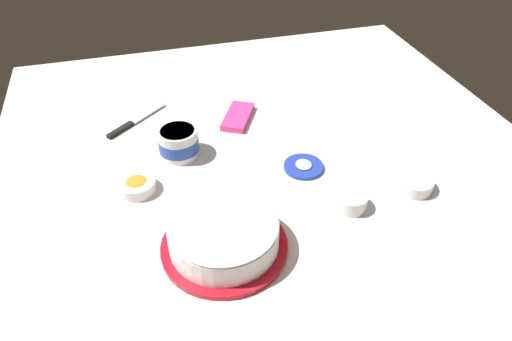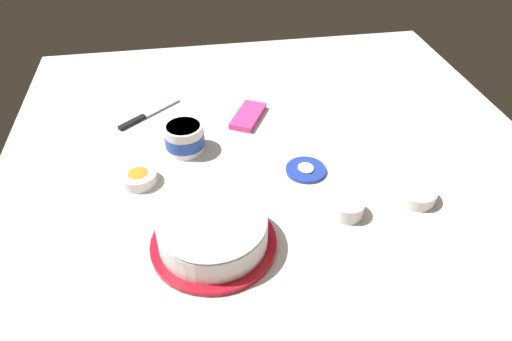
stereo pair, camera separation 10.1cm
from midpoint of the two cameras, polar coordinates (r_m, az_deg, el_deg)
ground_plane at (r=1.33m, az=-0.51°, el=2.19°), size 1.54×1.54×0.00m
frosted_cake at (r=1.04m, az=-6.76°, el=-7.95°), size 0.29×0.29×0.09m
frosting_tub at (r=1.33m, az=-11.61°, el=3.35°), size 0.11×0.11×0.08m
frosting_tub_lid at (r=1.28m, az=3.60°, el=0.42°), size 0.11×0.11×0.02m
spreading_knife at (r=1.51m, az=-16.79°, el=5.55°), size 0.17×0.19×0.01m
sprinkle_bowl_yellow at (r=1.25m, az=16.61°, el=-1.52°), size 0.10×0.10×0.03m
sprinkle_bowl_orange at (r=1.25m, az=-16.62°, el=-1.80°), size 0.10×0.10×0.03m
sprinkle_bowl_green at (r=1.16m, az=9.14°, el=-3.73°), size 0.08×0.08×0.04m
candy_box_lower at (r=1.48m, az=-4.20°, el=6.52°), size 0.17×0.14×0.02m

